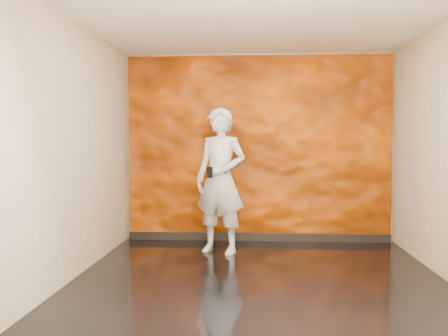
{
  "coord_description": "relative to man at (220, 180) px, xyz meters",
  "views": [
    {
      "loc": [
        -0.03,
        -5.49,
        1.48
      ],
      "look_at": [
        -0.43,
        0.66,
        1.16
      ],
      "focal_mm": 40.0,
      "sensor_mm": 36.0,
      "label": 1
    }
  ],
  "objects": [
    {
      "name": "phone",
      "position": [
        -0.12,
        -0.24,
        0.12
      ],
      "size": [
        0.08,
        0.05,
        0.14
      ],
      "primitive_type": "cube",
      "rotation": [
        0.0,
        0.0,
        -0.41
      ],
      "color": "black",
      "rests_on": "man"
    },
    {
      "name": "baseboard",
      "position": [
        0.5,
        0.81,
        -0.91
      ],
      "size": [
        3.9,
        0.04,
        0.12
      ],
      "primitive_type": "cube",
      "color": "black",
      "rests_on": "ground"
    },
    {
      "name": "feature_wall",
      "position": [
        0.5,
        0.85,
        0.41
      ],
      "size": [
        3.9,
        0.06,
        2.75
      ],
      "primitive_type": "cube",
      "color": "#F75B00",
      "rests_on": "ground"
    },
    {
      "name": "room",
      "position": [
        0.5,
        -1.11,
        0.43
      ],
      "size": [
        4.02,
        4.02,
        2.81
      ],
      "color": "black",
      "rests_on": "ground"
    },
    {
      "name": "man",
      "position": [
        0.0,
        0.0,
        0.0
      ],
      "size": [
        0.83,
        0.7,
        1.94
      ],
      "primitive_type": "imported",
      "rotation": [
        0.0,
        0.0,
        -0.39
      ],
      "color": "#A3A6B2",
      "rests_on": "ground"
    }
  ]
}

